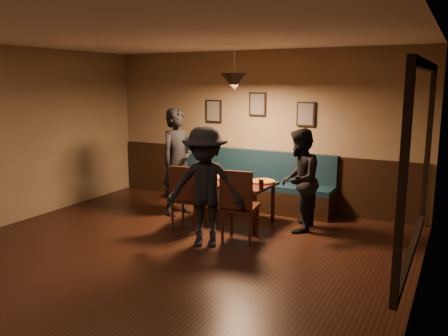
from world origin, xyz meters
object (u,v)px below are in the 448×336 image
(diner_front, at_px, (205,187))
(chair_near_left, at_px, (189,197))
(chair_near_right, at_px, (240,205))
(diner_left, at_px, (178,162))
(diner_right, at_px, (299,180))
(booth_bench, at_px, (251,180))
(tabasco_bottle, at_px, (259,182))
(dining_table, at_px, (234,202))
(soda_glass, at_px, (261,184))

(diner_front, bearing_deg, chair_near_left, 117.85)
(chair_near_right, height_order, diner_front, diner_front)
(diner_left, bearing_deg, chair_near_left, -120.43)
(diner_right, bearing_deg, booth_bench, -132.27)
(booth_bench, bearing_deg, chair_near_right, -70.27)
(tabasco_bottle, bearing_deg, diner_front, -107.85)
(chair_near_left, bearing_deg, dining_table, 47.38)
(diner_left, bearing_deg, soda_glass, -82.93)
(booth_bench, height_order, tabasco_bottle, booth_bench)
(soda_glass, bearing_deg, chair_near_right, -101.98)
(booth_bench, relative_size, dining_table, 2.42)
(booth_bench, xyz_separation_m, soda_glass, (0.71, -1.19, 0.24))
(dining_table, relative_size, diner_left, 0.69)
(dining_table, bearing_deg, diner_front, -80.05)
(chair_near_right, relative_size, diner_left, 0.58)
(booth_bench, xyz_separation_m, chair_near_left, (-0.32, -1.58, 0.01))
(tabasco_bottle, bearing_deg, chair_near_right, -89.56)
(diner_left, xyz_separation_m, diner_right, (2.11, 0.10, -0.12))
(chair_near_right, bearing_deg, diner_right, 47.36)
(diner_front, xyz_separation_m, tabasco_bottle, (0.35, 1.07, -0.10))
(dining_table, bearing_deg, diner_right, 7.73)
(diner_left, bearing_deg, booth_bench, -28.97)
(diner_right, bearing_deg, dining_table, -92.60)
(chair_near_right, xyz_separation_m, diner_front, (-0.35, -0.39, 0.30))
(dining_table, xyz_separation_m, diner_left, (-1.05, -0.03, 0.57))
(diner_front, bearing_deg, diner_left, 115.27)
(chair_near_left, xyz_separation_m, tabasco_bottle, (0.92, 0.57, 0.22))
(booth_bench, relative_size, chair_near_right, 2.83)
(diner_right, distance_m, diner_front, 1.55)
(booth_bench, distance_m, chair_near_left, 1.61)
(dining_table, distance_m, diner_left, 1.20)
(chair_near_right, height_order, diner_left, diner_left)
(chair_near_right, distance_m, diner_right, 1.05)
(dining_table, distance_m, tabasco_bottle, 0.62)
(dining_table, height_order, tabasco_bottle, tabasco_bottle)
(booth_bench, xyz_separation_m, dining_table, (0.12, -0.92, -0.17))
(chair_near_left, height_order, tabasco_bottle, chair_near_left)
(soda_glass, height_order, tabasco_bottle, soda_glass)
(chair_near_left, relative_size, diner_front, 0.61)
(diner_front, bearing_deg, dining_table, 75.37)
(chair_near_left, relative_size, tabasco_bottle, 8.01)
(chair_near_left, distance_m, diner_front, 0.83)
(soda_glass, bearing_deg, dining_table, 155.34)
(dining_table, height_order, soda_glass, soda_glass)
(chair_near_right, height_order, diner_right, diner_right)
(diner_left, bearing_deg, dining_table, -73.11)
(chair_near_left, distance_m, diner_right, 1.70)
(chair_near_right, distance_m, diner_left, 1.74)
(tabasco_bottle, bearing_deg, diner_right, 15.50)
(chair_near_right, bearing_deg, chair_near_left, 165.01)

